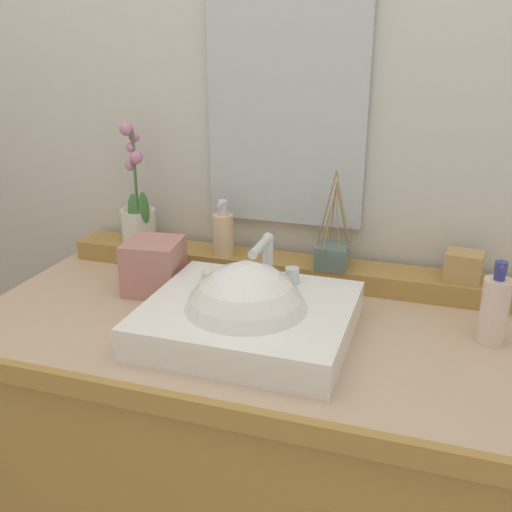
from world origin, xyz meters
The scene contains 12 objects.
wall_back centered at (0.00, 0.43, 1.22)m, with size 3.17×0.20×2.43m, color silver.
vanity_cabinet centered at (0.00, 0.00, 0.42)m, with size 1.27×0.66×0.84m.
back_ledge centered at (0.00, 0.26, 0.86)m, with size 1.20×0.11×0.05m, color #A57B3B.
sink_basin centered at (0.00, -0.07, 0.87)m, with size 0.42×0.38×0.29m.
soap_bar centered at (-0.11, 0.04, 0.92)m, with size 0.07×0.04×0.02m, color beige.
potted_plant centered at (-0.43, 0.25, 0.97)m, with size 0.10×0.10×0.33m.
soap_dispenser centered at (-0.17, 0.24, 0.94)m, with size 0.05×0.06×0.15m.
reed_diffuser centered at (0.12, 0.24, 0.92)m, with size 0.09×0.09×0.24m.
trinket_box centered at (0.42, 0.25, 0.92)m, with size 0.08×0.07×0.07m, color tan.
lotion_bottle centered at (0.48, 0.06, 0.91)m, with size 0.06×0.06×0.18m.
tissue_box centered at (-0.29, 0.08, 0.90)m, with size 0.13×0.13×0.13m, color tan.
mirror centered at (-0.03, 0.32, 1.29)m, with size 0.40×0.02×0.65m, color silver.
Camera 1 is at (0.36, -1.12, 1.43)m, focal length 41.55 mm.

